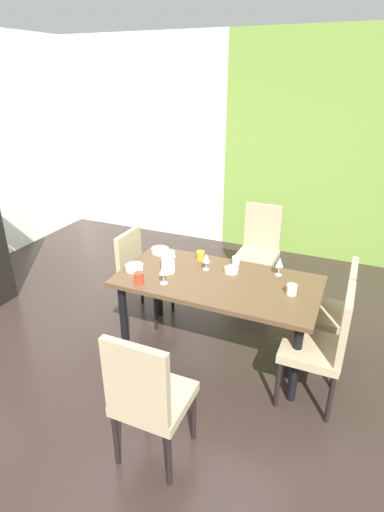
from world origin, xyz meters
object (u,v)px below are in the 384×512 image
at_px(chair_head_near, 147,396).
at_px(cup_corner, 292,290).
at_px(wine_glass_near_window, 163,270).
at_px(cup_center, 200,256).
at_px(chair_right_near, 324,343).
at_px(wine_glass_near_shelf, 206,258).
at_px(chair_head_far, 259,246).
at_px(serving_bowl_rear, 134,267).
at_px(chair_right_far, 331,308).
at_px(serving_bowl_front, 160,251).
at_px(cup_west, 236,261).
at_px(cup_right, 139,278).
at_px(pitcher_left, 168,262).
at_px(chair_left_far, 140,270).
at_px(dining_table, 217,288).
at_px(wine_glass_north, 280,263).
at_px(serving_bowl_south, 231,270).

distance_m(chair_head_near, cup_corner, 1.42).
relative_size(wine_glass_near_window, cup_center, 1.93).
relative_size(chair_right_near, wine_glass_near_shelf, 6.30).
relative_size(chair_head_far, serving_bowl_rear, 6.42).
height_order(serving_bowl_rear, cup_center, cup_center).
bearing_deg(chair_right_far, serving_bowl_front, 89.11).
distance_m(wine_glass_near_window, serving_bowl_rear, 0.39).
height_order(chair_right_near, cup_west, chair_right_near).
relative_size(cup_right, pitcher_left, 0.51).
bearing_deg(cup_center, chair_left_far, -176.80).
height_order(dining_table, chair_right_far, chair_right_far).
bearing_deg(chair_right_far, chair_right_near, -179.66).
distance_m(chair_head_far, cup_corner, 1.42).
bearing_deg(pitcher_left, chair_head_far, 69.35).
bearing_deg(pitcher_left, wine_glass_north, 19.89).
bearing_deg(chair_head_near, wine_glass_near_shelf, 97.08).
bearing_deg(serving_bowl_rear, cup_west, 31.05).
relative_size(chair_left_far, cup_center, 10.74).
bearing_deg(chair_right_near, chair_head_far, 30.23).
height_order(chair_right_far, wine_glass_near_shelf, chair_right_far).
bearing_deg(wine_glass_near_shelf, chair_left_far, 170.07).
height_order(serving_bowl_front, cup_corner, cup_corner).
bearing_deg(chair_right_far, dining_table, 106.17).
xyz_separation_m(cup_west, cup_corner, (0.58, -0.35, 0.01)).
distance_m(serving_bowl_south, cup_west, 0.18).
height_order(wine_glass_north, serving_bowl_rear, wine_glass_north).
bearing_deg(wine_glass_near_shelf, cup_center, 126.21).
height_order(serving_bowl_rear, pitcher_left, pitcher_left).
relative_size(chair_left_far, wine_glass_near_shelf, 5.87).
bearing_deg(wine_glass_near_shelf, wine_glass_north, 13.67).
height_order(chair_right_far, cup_corner, chair_right_far).
distance_m(dining_table, wine_glass_north, 0.58).
xyz_separation_m(chair_left_far, cup_corner, (1.56, -0.28, 0.26)).
bearing_deg(wine_glass_north, chair_right_far, -1.92).
bearing_deg(cup_right, chair_left_far, 120.32).
relative_size(chair_left_far, serving_bowl_front, 5.37).
bearing_deg(chair_left_far, cup_right, 30.32).
distance_m(chair_right_near, chair_left_far, 1.95).
xyz_separation_m(chair_left_far, serving_bowl_front, (0.22, 0.03, 0.24)).
bearing_deg(chair_head_far, chair_right_far, 131.90).
bearing_deg(dining_table, serving_bowl_rear, -170.04).
bearing_deg(pitcher_left, chair_head_near, -69.24).
distance_m(chair_right_near, cup_west, 1.11).
distance_m(chair_right_far, wine_glass_north, 0.58).
bearing_deg(wine_glass_north, serving_bowl_south, -163.87).
xyz_separation_m(serving_bowl_rear, cup_west, (0.80, 0.48, 0.01)).
relative_size(chair_right_near, serving_bowl_front, 5.77).
height_order(chair_head_near, serving_bowl_south, chair_head_near).
xyz_separation_m(chair_left_far, pitcher_left, (0.48, -0.31, 0.32)).
relative_size(wine_glass_near_window, serving_bowl_south, 1.35).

